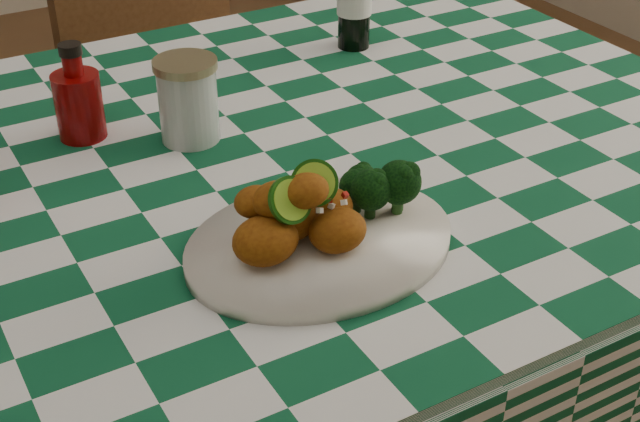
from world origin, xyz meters
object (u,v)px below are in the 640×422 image
dining_table (215,384)px  wooden_chair_right (195,120)px  ketchup_bottle (77,91)px  mason_jar (188,100)px  plate (320,244)px  fried_chicken_pile (303,210)px

dining_table → wooden_chair_right: 0.78m
ketchup_bottle → mason_jar: 0.16m
wooden_chair_right → dining_table: bearing=-119.2°
plate → fried_chicken_pile: bearing=180.0°
fried_chicken_pile → mason_jar: bearing=89.9°
fried_chicken_pile → ketchup_bottle: size_ratio=1.02×
dining_table → ketchup_bottle: ketchup_bottle is taller
plate → mason_jar: bearing=93.7°
wooden_chair_right → ketchup_bottle: bearing=-132.8°
fried_chicken_pile → ketchup_bottle: ketchup_bottle is taller
fried_chicken_pile → mason_jar: size_ratio=1.18×
ketchup_bottle → wooden_chair_right: size_ratio=0.15×
fried_chicken_pile → ketchup_bottle: (-0.13, 0.42, 0.01)m
plate → mason_jar: mason_jar is taller
plate → mason_jar: (-0.02, 0.34, 0.05)m
dining_table → plate: (0.05, -0.25, 0.40)m
dining_table → plate: size_ratio=5.06×
mason_jar → fried_chicken_pile: bearing=-90.1°
plate → dining_table: bearing=101.5°
dining_table → fried_chicken_pile: 0.52m
fried_chicken_pile → wooden_chair_right: size_ratio=0.15×
dining_table → mason_jar: size_ratio=13.69×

